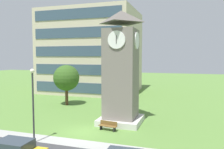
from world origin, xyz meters
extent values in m
plane|color=#567F38|center=(0.00, 0.00, 0.00)|extent=(160.00, 160.00, 0.00)
cube|color=#9E9E99|center=(0.00, -2.69, 0.00)|extent=(120.00, 1.60, 0.01)
cube|color=beige|center=(-9.08, 23.80, 8.00)|extent=(17.89, 13.86, 16.00)
cube|color=#384C60|center=(-9.08, 16.82, 1.60)|extent=(16.46, 0.10, 1.80)
cube|color=#384C60|center=(-9.08, 16.82, 4.80)|extent=(16.46, 0.10, 1.80)
cube|color=#384C60|center=(-9.08, 16.82, 8.00)|extent=(16.46, 0.10, 1.80)
cube|color=#384C60|center=(-9.08, 16.82, 11.20)|extent=(16.46, 0.10, 1.80)
cube|color=#384C60|center=(-9.08, 16.82, 14.40)|extent=(16.46, 0.10, 1.80)
cube|color=slate|center=(2.64, 3.98, 4.96)|extent=(3.22, 3.22, 9.91)
cube|color=beige|center=(2.64, 3.98, 0.30)|extent=(4.34, 4.34, 0.60)
pyramid|color=#5D5751|center=(2.64, 3.98, 11.18)|extent=(3.54, 3.54, 1.27)
cylinder|color=white|center=(2.64, 2.31, 8.72)|extent=(1.77, 0.12, 1.77)
cylinder|color=white|center=(4.31, 3.98, 8.72)|extent=(0.12, 1.77, 1.77)
cube|color=black|center=(2.64, 2.24, 8.88)|extent=(0.04, 0.08, 0.53)
cube|color=black|center=(2.64, 2.23, 8.72)|extent=(0.06, 0.06, 0.80)
cube|color=brown|center=(2.15, 1.09, 0.45)|extent=(1.85, 0.72, 0.06)
cube|color=brown|center=(2.18, 1.31, 0.68)|extent=(1.79, 0.29, 0.40)
cube|color=black|center=(1.44, 1.18, 0.23)|extent=(0.14, 0.44, 0.45)
cube|color=black|center=(2.87, 0.99, 0.23)|extent=(0.14, 0.44, 0.45)
cylinder|color=#333338|center=(-2.64, -3.66, 2.87)|extent=(0.14, 0.14, 5.74)
sphere|color=#F2EFCC|center=(-2.64, -3.66, 5.92)|extent=(0.36, 0.36, 0.36)
cylinder|color=#513823|center=(-7.37, 10.25, 1.33)|extent=(0.44, 0.44, 2.66)
sphere|color=#32571E|center=(-7.37, 10.25, 3.98)|extent=(3.77, 3.77, 3.77)
cube|color=#2D3842|center=(-1.30, -7.43, 1.39)|extent=(2.23, 1.57, 0.60)
camera|label=1|loc=(9.15, -19.11, 7.09)|focal=36.61mm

